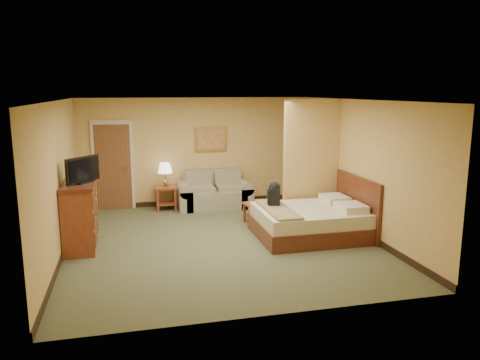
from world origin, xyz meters
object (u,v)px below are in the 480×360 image
object	(u,v)px
loveseat	(214,196)
coffee_table	(262,210)
dresser	(80,216)
bed	(314,221)

from	to	relation	value
loveseat	coffee_table	world-z (taller)	loveseat
dresser	coffee_table	bearing A→B (deg)	12.29
coffee_table	bed	size ratio (longest dim) A/B	0.37
loveseat	bed	bearing A→B (deg)	-61.58
loveseat	bed	xyz separation A→B (m)	(1.45, -2.67, 0.02)
coffee_table	bed	xyz separation A→B (m)	(0.73, -1.05, 0.00)
loveseat	dresser	distance (m)	3.74
loveseat	dresser	bearing A→B (deg)	-139.85
bed	dresser	bearing A→B (deg)	176.35
loveseat	coffee_table	size ratio (longest dim) A/B	2.29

